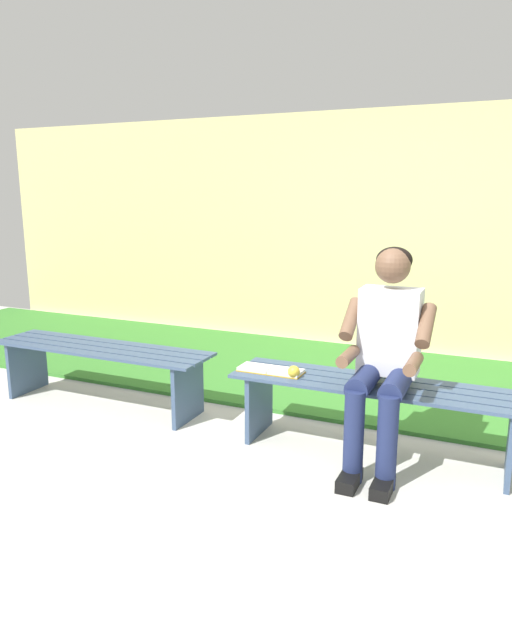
# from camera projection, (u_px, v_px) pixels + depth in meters

# --- Properties ---
(ground_plane) EXTENTS (10.00, 7.00, 0.04)m
(ground_plane) POSITION_uv_depth(u_px,v_px,m) (137.00, 500.00, 3.00)
(ground_plane) COLOR beige
(grass_strip) EXTENTS (9.00, 2.00, 0.03)m
(grass_strip) POSITION_uv_depth(u_px,v_px,m) (294.00, 369.00, 5.10)
(grass_strip) COLOR #387A2D
(grass_strip) RESTS_ON ground
(brick_wall) EXTENTS (9.50, 0.24, 2.35)m
(brick_wall) POSITION_uv_depth(u_px,v_px,m) (387.00, 232.00, 5.75)
(brick_wall) COLOR #D1C684
(brick_wall) RESTS_ON ground
(bench_near) EXTENTS (1.75, 0.43, 0.45)m
(bench_near) POSITION_uv_depth(u_px,v_px,m) (375.00, 400.00, 3.41)
(bench_near) COLOR #384C6B
(bench_near) RESTS_ON ground
(bench_far) EXTENTS (1.71, 0.43, 0.45)m
(bench_far) POSITION_uv_depth(u_px,v_px,m) (101.00, 361.00, 4.22)
(bench_far) COLOR #384C6B
(bench_far) RESTS_ON ground
(person_seated) EXTENTS (0.50, 0.69, 1.26)m
(person_seated) POSITION_uv_depth(u_px,v_px,m) (385.00, 350.00, 3.22)
(person_seated) COLOR silver
(person_seated) RESTS_ON ground
(apple) EXTENTS (0.08, 0.08, 0.08)m
(apple) POSITION_uv_depth(u_px,v_px,m) (294.00, 372.00, 3.48)
(apple) COLOR gold
(apple) RESTS_ON bench_near
(book_open) EXTENTS (0.41, 0.16, 0.02)m
(book_open) POSITION_uv_depth(u_px,v_px,m) (271.00, 370.00, 3.60)
(book_open) COLOR white
(book_open) RESTS_ON bench_near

